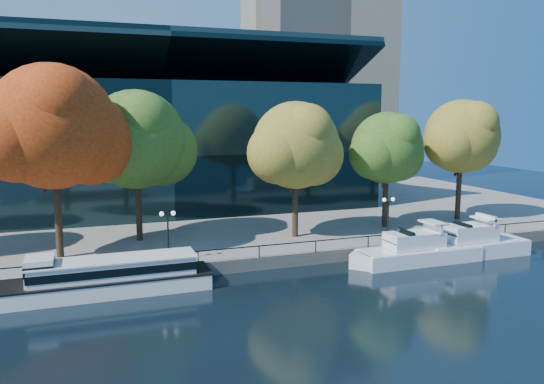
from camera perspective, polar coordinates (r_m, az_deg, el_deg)
name	(u,v)px	position (r m, az deg, el deg)	size (l,w,h in m)	color
ground	(273,281)	(40.54, 0.08, -9.57)	(160.00, 160.00, 0.00)	black
promenade	(185,200)	(74.79, -9.35, -0.89)	(90.00, 67.08, 1.00)	slate
railing	(259,246)	(42.95, -1.39, -5.84)	(88.20, 0.08, 0.99)	black
convention_building	(158,145)	(68.78, -12.11, 4.93)	(50.00, 24.57, 21.43)	black
tour_boat	(101,276)	(39.33, -17.87, -8.62)	(15.83, 3.53, 3.00)	white
cruiser_near	(414,251)	(46.54, 15.08, -6.11)	(11.91, 3.07, 3.45)	white
cruiser_far	(469,244)	(50.04, 20.46, -5.23)	(11.22, 3.11, 3.67)	white
tree_1	(56,129)	(44.82, -22.25, 6.27)	(12.26, 10.06, 15.44)	black
tree_2	(138,142)	(49.06, -14.18, 5.27)	(11.11, 9.11, 13.66)	black
tree_3	(298,147)	(49.14, 2.76, 4.84)	(10.09, 8.28, 12.66)	black
tree_4	(388,149)	(54.80, 12.41, 4.49)	(9.02, 7.40, 11.70)	black
tree_5	(463,138)	(60.95, 19.85, 5.47)	(9.92, 8.14, 13.02)	black
lamp_1	(168,224)	(42.10, -11.15, -3.44)	(1.26, 0.36, 4.03)	black
lamp_2	(388,209)	(48.96, 12.40, -1.81)	(1.26, 0.36, 4.03)	black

